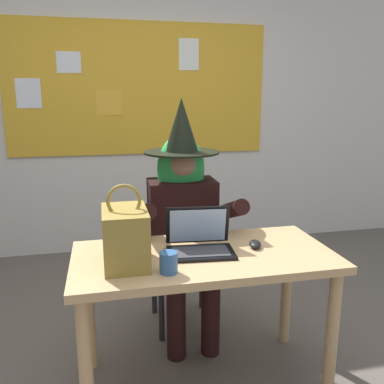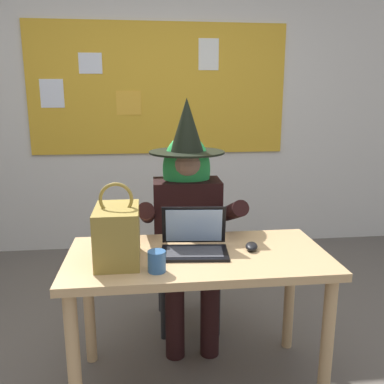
{
  "view_description": "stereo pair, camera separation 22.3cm",
  "coord_description": "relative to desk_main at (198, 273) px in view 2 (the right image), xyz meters",
  "views": [
    {
      "loc": [
        -0.36,
        -1.85,
        1.47
      ],
      "look_at": [
        0.11,
        0.27,
        0.97
      ],
      "focal_mm": 37.95,
      "sensor_mm": 36.0,
      "label": 1
    },
    {
      "loc": [
        -0.14,
        -1.89,
        1.47
      ],
      "look_at": [
        0.11,
        0.27,
        0.97
      ],
      "focal_mm": 37.95,
      "sensor_mm": 36.0,
      "label": 2
    }
  ],
  "objects": [
    {
      "name": "computer_mouse",
      "position": [
        0.28,
        0.02,
        0.12
      ],
      "size": [
        0.09,
        0.12,
        0.03
      ],
      "primitive_type": "ellipsoid",
      "rotation": [
        0.0,
        0.0,
        -0.29
      ],
      "color": "black",
      "rests_on": "desk_main"
    },
    {
      "name": "desk_main",
      "position": [
        0.0,
        0.0,
        0.0
      ],
      "size": [
        1.28,
        0.63,
        0.73
      ],
      "rotation": [
        0.0,
        0.0,
        0.0
      ],
      "color": "tan",
      "rests_on": "ground"
    },
    {
      "name": "chair_at_desk",
      "position": [
        0.01,
        0.67,
        -0.11
      ],
      "size": [
        0.42,
        0.42,
        0.9
      ],
      "rotation": [
        0.0,
        0.0,
        -1.57
      ],
      "color": "#4C1E19",
      "rests_on": "ground"
    },
    {
      "name": "wall_back_bulletin",
      "position": [
        -0.1,
        2.11,
        0.76
      ],
      "size": [
        6.56,
        2.3,
        2.74
      ],
      "color": "silver",
      "rests_on": "ground"
    },
    {
      "name": "laptop",
      "position": [
        -0.01,
        0.04,
        0.15
      ],
      "size": [
        0.35,
        0.27,
        0.21
      ],
      "rotation": [
        0.0,
        0.0,
        -0.09
      ],
      "color": "black",
      "rests_on": "desk_main"
    },
    {
      "name": "coffee_mug",
      "position": [
        -0.21,
        -0.19,
        0.15
      ],
      "size": [
        0.08,
        0.08,
        0.09
      ],
      "primitive_type": "cylinder",
      "color": "#336099",
      "rests_on": "desk_main"
    },
    {
      "name": "person_costumed",
      "position": [
        0.01,
        0.55,
        0.18
      ],
      "size": [
        0.6,
        0.7,
        1.48
      ],
      "rotation": [
        0.0,
        0.0,
        -1.59
      ],
      "color": "black",
      "rests_on": "ground"
    },
    {
      "name": "handbag",
      "position": [
        -0.38,
        -0.05,
        0.24
      ],
      "size": [
        0.2,
        0.3,
        0.38
      ],
      "rotation": [
        0.0,
        0.0,
        0.01
      ],
      "color": "olive",
      "rests_on": "desk_main"
    },
    {
      "name": "ground_plane",
      "position": [
        -0.1,
        0.03,
        -0.62
      ],
      "size": [
        24.0,
        24.0,
        0.0
      ],
      "primitive_type": "plane",
      "color": "#5B544C"
    }
  ]
}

